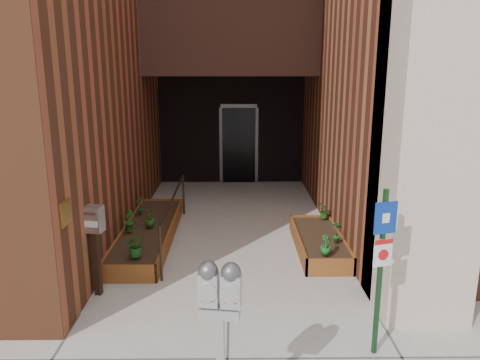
{
  "coord_description": "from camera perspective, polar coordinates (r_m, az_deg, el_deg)",
  "views": [
    {
      "loc": [
        0.09,
        -5.68,
        3.27
      ],
      "look_at": [
        0.17,
        1.8,
        1.41
      ],
      "focal_mm": 35.0,
      "sensor_mm": 36.0,
      "label": 1
    }
  ],
  "objects": [
    {
      "name": "ground",
      "position": [
        6.55,
        -1.41,
        -15.97
      ],
      "size": [
        80.0,
        80.0,
        0.0
      ],
      "primitive_type": "plane",
      "color": "#9E9991",
      "rests_on": "ground"
    },
    {
      "name": "planter_left",
      "position": [
        9.09,
        -11.06,
        -6.47
      ],
      "size": [
        0.9,
        3.6,
        0.3
      ],
      "color": "brown",
      "rests_on": "ground"
    },
    {
      "name": "planter_right",
      "position": [
        8.61,
        9.58,
        -7.59
      ],
      "size": [
        0.8,
        2.2,
        0.3
      ],
      "color": "brown",
      "rests_on": "ground"
    },
    {
      "name": "handrail",
      "position": [
        8.77,
        -8.09,
        -2.88
      ],
      "size": [
        0.04,
        3.34,
        0.9
      ],
      "color": "black",
      "rests_on": "ground"
    },
    {
      "name": "parking_meter",
      "position": [
        4.14,
        -2.46,
        -14.71
      ],
      "size": [
        0.38,
        0.2,
        1.66
      ],
      "color": "#AFAEB1",
      "rests_on": "ground"
    },
    {
      "name": "sign_post",
      "position": [
        5.44,
        16.9,
        -8.86
      ],
      "size": [
        0.26,
        0.1,
        1.98
      ],
      "color": "#133519",
      "rests_on": "ground"
    },
    {
      "name": "payment_dropbox",
      "position": [
        6.95,
        -17.35,
        -6.01
      ],
      "size": [
        0.3,
        0.25,
        1.35
      ],
      "color": "black",
      "rests_on": "ground"
    },
    {
      "name": "shrub_left_a",
      "position": [
        7.63,
        -12.55,
        -7.72
      ],
      "size": [
        0.39,
        0.39,
        0.38
      ],
      "primitive_type": "imported",
      "rotation": [
        0.0,
        0.0,
        0.15
      ],
      "color": "#1D5718",
      "rests_on": "planter_left"
    },
    {
      "name": "shrub_left_b",
      "position": [
        8.78,
        -13.42,
        -4.85
      ],
      "size": [
        0.26,
        0.26,
        0.38
      ],
      "primitive_type": "imported",
      "rotation": [
        0.0,
        0.0,
        1.85
      ],
      "color": "#20621C",
      "rests_on": "planter_left"
    },
    {
      "name": "shrub_left_c",
      "position": [
        8.94,
        -10.95,
        -4.5
      ],
      "size": [
        0.27,
        0.27,
        0.35
      ],
      "primitive_type": "imported",
      "rotation": [
        0.0,
        0.0,
        3.98
      ],
      "color": "#255117",
      "rests_on": "planter_left"
    },
    {
      "name": "shrub_left_d",
      "position": [
        9.71,
        -12.16,
        -3.02
      ],
      "size": [
        0.27,
        0.27,
        0.37
      ],
      "primitive_type": "imported",
      "rotation": [
        0.0,
        0.0,
        5.3
      ],
      "color": "#1B4F16",
      "rests_on": "planter_left"
    },
    {
      "name": "shrub_right_a",
      "position": [
        7.66,
        10.44,
        -7.77
      ],
      "size": [
        0.25,
        0.25,
        0.32
      ],
      "primitive_type": "imported",
      "rotation": [
        0.0,
        0.0,
        0.89
      ],
      "color": "#1B6021",
      "rests_on": "planter_right"
    },
    {
      "name": "shrub_right_b",
      "position": [
        8.2,
        11.74,
        -6.18
      ],
      "size": [
        0.27,
        0.27,
        0.37
      ],
      "primitive_type": "imported",
      "rotation": [
        0.0,
        0.0,
        2.51
      ],
      "color": "#1A5E1D",
      "rests_on": "planter_right"
    },
    {
      "name": "shrub_right_c",
      "position": [
        9.38,
        10.22,
        -3.75
      ],
      "size": [
        0.37,
        0.37,
        0.29
      ],
      "primitive_type": "imported",
      "rotation": [
        0.0,
        0.0,
        3.93
      ],
      "color": "#244F16",
      "rests_on": "planter_right"
    }
  ]
}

